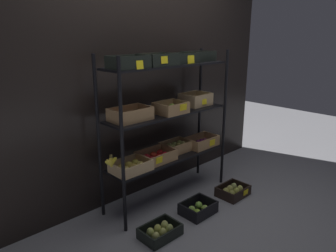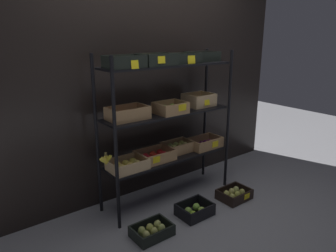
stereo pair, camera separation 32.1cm
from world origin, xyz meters
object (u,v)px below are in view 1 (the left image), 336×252
at_px(display_rack, 168,113).
at_px(crate_ground_center_pear, 233,191).
at_px(crate_ground_apple_green, 198,209).
at_px(crate_ground_pear, 160,232).

height_order(display_rack, crate_ground_center_pear, display_rack).
height_order(display_rack, crate_ground_apple_green, display_rack).
bearing_deg(crate_ground_center_pear, crate_ground_apple_green, 177.66).
bearing_deg(display_rack, crate_ground_apple_green, -91.39).
xyz_separation_m(crate_ground_pear, crate_ground_apple_green, (0.52, 0.02, -0.00)).
relative_size(display_rack, crate_ground_apple_green, 4.77).
relative_size(display_rack, crate_ground_pear, 4.50).
bearing_deg(crate_ground_apple_green, display_rack, 88.61).
height_order(crate_ground_apple_green, crate_ground_center_pear, crate_ground_apple_green).
bearing_deg(crate_ground_pear, crate_ground_center_pear, -0.18).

